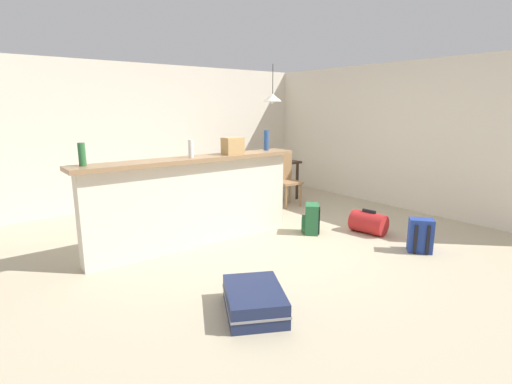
% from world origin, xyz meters
% --- Properties ---
extents(ground_plane, '(13.00, 13.00, 0.05)m').
position_xyz_m(ground_plane, '(0.00, 0.00, -0.03)').
color(ground_plane, '#BCAD8E').
extents(wall_back, '(6.60, 0.10, 2.50)m').
position_xyz_m(wall_back, '(0.00, 3.05, 1.25)').
color(wall_back, silver).
rests_on(wall_back, ground_plane).
extents(wall_right, '(0.10, 6.00, 2.50)m').
position_xyz_m(wall_right, '(3.05, 0.30, 1.25)').
color(wall_right, silver).
rests_on(wall_right, ground_plane).
extents(partition_half_wall, '(2.80, 0.20, 1.09)m').
position_xyz_m(partition_half_wall, '(-0.78, 0.45, 0.55)').
color(partition_half_wall, silver).
rests_on(partition_half_wall, ground_plane).
extents(bar_countertop, '(2.96, 0.40, 0.05)m').
position_xyz_m(bar_countertop, '(-0.78, 0.45, 1.12)').
color(bar_countertop, '#93704C').
rests_on(bar_countertop, partition_half_wall).
extents(bottle_green, '(0.08, 0.08, 0.25)m').
position_xyz_m(bottle_green, '(-2.07, 0.50, 1.26)').
color(bottle_green, '#2D6B38').
rests_on(bottle_green, bar_countertop).
extents(bottle_white, '(0.06, 0.06, 0.22)m').
position_xyz_m(bottle_white, '(-0.83, 0.42, 1.25)').
color(bottle_white, silver).
rests_on(bottle_white, bar_countertop).
extents(bottle_blue, '(0.08, 0.08, 0.29)m').
position_xyz_m(bottle_blue, '(0.43, 0.51, 1.28)').
color(bottle_blue, '#284C89').
rests_on(bottle_blue, bar_countertop).
extents(grocery_bag, '(0.26, 0.18, 0.22)m').
position_xyz_m(grocery_bag, '(-0.23, 0.39, 1.25)').
color(grocery_bag, tan).
rests_on(grocery_bag, bar_countertop).
extents(dining_table, '(1.10, 0.80, 0.74)m').
position_xyz_m(dining_table, '(1.53, 1.86, 0.65)').
color(dining_table, '#332319').
rests_on(dining_table, ground_plane).
extents(dining_chair_near_partition, '(0.44, 0.44, 0.93)m').
position_xyz_m(dining_chair_near_partition, '(1.53, 1.31, 0.52)').
color(dining_chair_near_partition, '#9E754C').
rests_on(dining_chair_near_partition, ground_plane).
extents(pendant_lamp, '(0.34, 0.34, 0.70)m').
position_xyz_m(pendant_lamp, '(1.60, 1.77, 1.92)').
color(pendant_lamp, black).
extents(suitcase_flat_navy, '(0.76, 0.89, 0.22)m').
position_xyz_m(suitcase_flat_navy, '(-1.23, -1.37, 0.11)').
color(suitcase_flat_navy, '#1E284C').
rests_on(suitcase_flat_navy, ground_plane).
extents(backpack_blue, '(0.34, 0.34, 0.42)m').
position_xyz_m(backpack_blue, '(1.27, -1.46, 0.20)').
color(backpack_blue, '#233D93').
rests_on(backpack_blue, ground_plane).
extents(duffel_bag_red, '(0.37, 0.52, 0.34)m').
position_xyz_m(duffel_bag_red, '(1.38, -0.62, 0.15)').
color(duffel_bag_red, red).
rests_on(duffel_bag_red, ground_plane).
extents(backpack_green, '(0.34, 0.34, 0.42)m').
position_xyz_m(backpack_green, '(0.74, -0.13, 0.20)').
color(backpack_green, '#286B3D').
rests_on(backpack_green, ground_plane).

